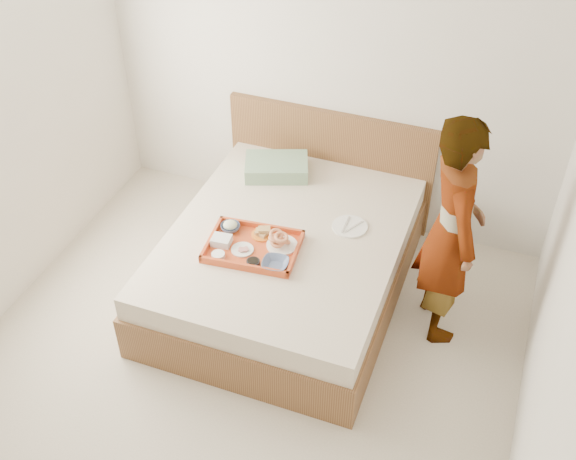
# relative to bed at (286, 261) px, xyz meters

# --- Properties ---
(ground) EXTENTS (3.50, 4.00, 0.01)m
(ground) POSITION_rel_bed_xyz_m (-0.04, -1.00, -0.27)
(ground) COLOR beige
(ground) RESTS_ON ground
(wall_back) EXTENTS (3.50, 0.01, 2.60)m
(wall_back) POSITION_rel_bed_xyz_m (-0.04, 1.00, 1.04)
(wall_back) COLOR silver
(wall_back) RESTS_ON ground
(wall_right) EXTENTS (0.01, 4.00, 2.60)m
(wall_right) POSITION_rel_bed_xyz_m (1.71, -1.00, 1.04)
(wall_right) COLOR silver
(wall_right) RESTS_ON ground
(bed) EXTENTS (1.65, 2.00, 0.53)m
(bed) POSITION_rel_bed_xyz_m (0.00, 0.00, 0.00)
(bed) COLOR brown
(bed) RESTS_ON ground
(headboard) EXTENTS (1.65, 0.06, 0.95)m
(headboard) POSITION_rel_bed_xyz_m (0.00, 0.97, 0.21)
(headboard) COLOR brown
(headboard) RESTS_ON ground
(pillow) EXTENTS (0.55, 0.47, 0.11)m
(pillow) POSITION_rel_bed_xyz_m (-0.32, 0.64, 0.32)
(pillow) COLOR #8EB088
(pillow) RESTS_ON bed
(tray) EXTENTS (0.65, 0.50, 0.06)m
(tray) POSITION_rel_bed_xyz_m (-0.15, -0.24, 0.29)
(tray) COLOR #C94225
(tray) RESTS_ON bed
(prawn_plate) EXTENTS (0.23, 0.23, 0.01)m
(prawn_plate) POSITION_rel_bed_xyz_m (0.03, -0.15, 0.29)
(prawn_plate) COLOR white
(prawn_plate) RESTS_ON tray
(navy_bowl_big) EXTENTS (0.19, 0.19, 0.04)m
(navy_bowl_big) POSITION_rel_bed_xyz_m (0.06, -0.36, 0.30)
(navy_bowl_big) COLOR navy
(navy_bowl_big) RESTS_ON tray
(sauce_dish) EXTENTS (0.10, 0.10, 0.03)m
(sauce_dish) POSITION_rel_bed_xyz_m (-0.08, -0.39, 0.30)
(sauce_dish) COLOR black
(sauce_dish) RESTS_ON tray
(meat_plate) EXTENTS (0.16, 0.16, 0.01)m
(meat_plate) POSITION_rel_bed_xyz_m (-0.20, -0.29, 0.29)
(meat_plate) COLOR white
(meat_plate) RESTS_ON tray
(bread_plate) EXTENTS (0.16, 0.16, 0.01)m
(bread_plate) POSITION_rel_bed_xyz_m (-0.14, -0.10, 0.29)
(bread_plate) COLOR orange
(bread_plate) RESTS_ON tray
(salad_bowl) EXTENTS (0.15, 0.15, 0.04)m
(salad_bowl) POSITION_rel_bed_xyz_m (-0.36, -0.12, 0.30)
(salad_bowl) COLOR navy
(salad_bowl) RESTS_ON tray
(plastic_tub) EXTENTS (0.14, 0.12, 0.06)m
(plastic_tub) POSITION_rel_bed_xyz_m (-0.36, -0.28, 0.31)
(plastic_tub) COLOR silver
(plastic_tub) RESTS_ON tray
(cheese_round) EXTENTS (0.10, 0.10, 0.03)m
(cheese_round) POSITION_rel_bed_xyz_m (-0.33, -0.41, 0.30)
(cheese_round) COLOR white
(cheese_round) RESTS_ON tray
(dinner_plate) EXTENTS (0.31, 0.31, 0.01)m
(dinner_plate) POSITION_rel_bed_xyz_m (0.39, 0.21, 0.27)
(dinner_plate) COLOR white
(dinner_plate) RESTS_ON bed
(person) EXTENTS (0.60, 0.71, 1.64)m
(person) POSITION_rel_bed_xyz_m (1.08, 0.06, 0.56)
(person) COLOR beige
(person) RESTS_ON ground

